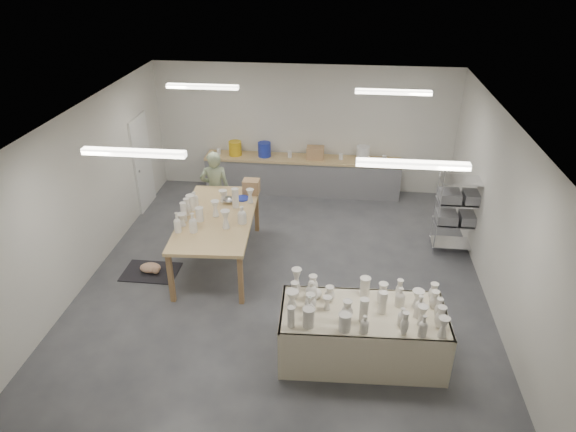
# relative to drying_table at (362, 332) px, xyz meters

# --- Properties ---
(room) EXTENTS (8.00, 8.02, 3.00)m
(room) POSITION_rel_drying_table_xyz_m (-1.45, 1.88, 1.60)
(room) COLOR #424449
(room) RESTS_ON ground
(back_counter) EXTENTS (4.60, 0.60, 1.24)m
(back_counter) POSITION_rel_drying_table_xyz_m (-1.35, 5.47, 0.03)
(back_counter) COLOR tan
(back_counter) RESTS_ON ground
(wire_shelf) EXTENTS (0.88, 0.48, 1.80)m
(wire_shelf) POSITION_rel_drying_table_xyz_m (1.86, 3.19, 0.46)
(wire_shelf) COLOR silver
(wire_shelf) RESTS_ON ground
(drying_table) EXTENTS (2.38, 1.21, 1.19)m
(drying_table) POSITION_rel_drying_table_xyz_m (0.00, 0.00, 0.00)
(drying_table) COLOR olive
(drying_table) RESTS_ON ground
(work_table) EXTENTS (1.46, 2.68, 1.36)m
(work_table) POSITION_rel_drying_table_xyz_m (-2.62, 2.32, 0.53)
(work_table) COLOR tan
(work_table) RESTS_ON ground
(rug) EXTENTS (1.00, 0.70, 0.02)m
(rug) POSITION_rel_drying_table_xyz_m (-3.81, 1.75, -0.45)
(rug) COLOR black
(rug) RESTS_ON ground
(cat) EXTENTS (0.47, 0.41, 0.17)m
(cat) POSITION_rel_drying_table_xyz_m (-3.79, 1.74, -0.35)
(cat) COLOR white
(cat) RESTS_ON rug
(potter) EXTENTS (0.67, 0.50, 1.67)m
(potter) POSITION_rel_drying_table_xyz_m (-3.00, 3.67, 0.38)
(potter) COLOR gray
(potter) RESTS_ON ground
(red_stool) EXTENTS (0.44, 0.44, 0.33)m
(red_stool) POSITION_rel_drying_table_xyz_m (-3.00, 3.94, -0.16)
(red_stool) COLOR #B61A2C
(red_stool) RESTS_ON ground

